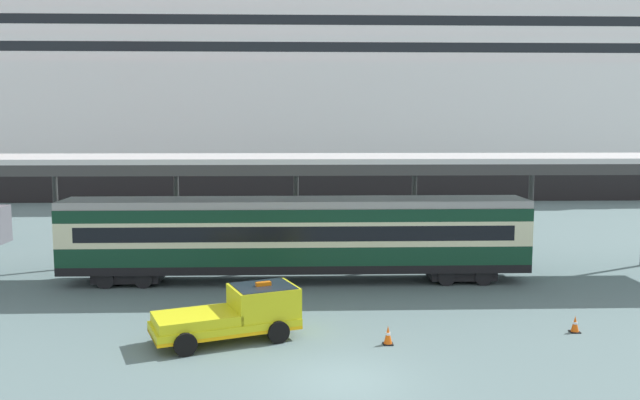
{
  "coord_description": "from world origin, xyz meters",
  "views": [
    {
      "loc": [
        -1.38,
        -19.26,
        7.85
      ],
      "look_at": [
        -0.45,
        8.82,
        4.5
      ],
      "focal_mm": 36.93,
      "sensor_mm": 36.0,
      "label": 1
    }
  ],
  "objects_px": {
    "train_carriage": "(296,235)",
    "traffic_cone_near": "(388,335)",
    "traffic_cone_mid": "(575,324)",
    "cruise_ship": "(137,81)",
    "service_truck": "(239,312)"
  },
  "relations": [
    {
      "from": "train_carriage",
      "to": "traffic_cone_near",
      "type": "distance_m",
      "value": 10.15
    },
    {
      "from": "train_carriage",
      "to": "traffic_cone_mid",
      "type": "distance_m",
      "value": 13.5
    },
    {
      "from": "cruise_ship",
      "to": "traffic_cone_near",
      "type": "height_order",
      "value": "cruise_ship"
    },
    {
      "from": "train_carriage",
      "to": "service_truck",
      "type": "bearing_deg",
      "value": -103.35
    },
    {
      "from": "traffic_cone_near",
      "to": "train_carriage",
      "type": "bearing_deg",
      "value": 109.24
    },
    {
      "from": "cruise_ship",
      "to": "service_truck",
      "type": "xyz_separation_m",
      "value": [
        15.85,
        -52.2,
        -11.37
      ]
    },
    {
      "from": "service_truck",
      "to": "traffic_cone_mid",
      "type": "relative_size",
      "value": 8.85
    },
    {
      "from": "traffic_cone_near",
      "to": "service_truck",
      "type": "bearing_deg",
      "value": 171.38
    },
    {
      "from": "cruise_ship",
      "to": "train_carriage",
      "type": "height_order",
      "value": "cruise_ship"
    },
    {
      "from": "train_carriage",
      "to": "service_truck",
      "type": "relative_size",
      "value": 4.04
    },
    {
      "from": "train_carriage",
      "to": "traffic_cone_mid",
      "type": "bearing_deg",
      "value": -38.34
    },
    {
      "from": "cruise_ship",
      "to": "service_truck",
      "type": "bearing_deg",
      "value": -73.11
    },
    {
      "from": "train_carriage",
      "to": "traffic_cone_mid",
      "type": "relative_size",
      "value": 35.81
    },
    {
      "from": "train_carriage",
      "to": "traffic_cone_near",
      "type": "bearing_deg",
      "value": -70.76
    },
    {
      "from": "train_carriage",
      "to": "service_truck",
      "type": "height_order",
      "value": "train_carriage"
    }
  ]
}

